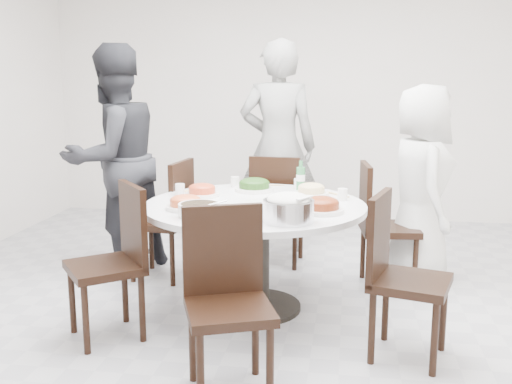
# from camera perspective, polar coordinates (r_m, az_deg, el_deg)

# --- Properties ---
(floor) EXTENTS (6.00, 6.00, 0.01)m
(floor) POSITION_cam_1_polar(r_m,az_deg,el_deg) (4.06, 3.26, -12.23)
(floor) COLOR #ACACB1
(floor) RESTS_ON ground
(wall_back) EXTENTS (6.00, 0.01, 2.80)m
(wall_back) POSITION_cam_1_polar(r_m,az_deg,el_deg) (6.72, 5.97, 9.35)
(wall_back) COLOR white
(wall_back) RESTS_ON ground
(wall_front) EXTENTS (6.00, 0.01, 2.80)m
(wall_front) POSITION_cam_1_polar(r_m,az_deg,el_deg) (0.82, -17.05, -4.44)
(wall_front) COLOR white
(wall_front) RESTS_ON ground
(dining_table) EXTENTS (1.50, 1.50, 0.75)m
(dining_table) POSITION_cam_1_polar(r_m,az_deg,el_deg) (4.14, -0.11, -6.19)
(dining_table) COLOR white
(dining_table) RESTS_ON floor
(chair_ne) EXTENTS (0.46, 0.46, 0.95)m
(chair_ne) POSITION_cam_1_polar(r_m,az_deg,el_deg) (4.67, 12.59, -3.16)
(chair_ne) COLOR black
(chair_ne) RESTS_ON floor
(chair_n) EXTENTS (0.45, 0.45, 0.95)m
(chair_n) POSITION_cam_1_polar(r_m,az_deg,el_deg) (5.11, 2.16, -1.64)
(chair_n) COLOR black
(chair_n) RESTS_ON floor
(chair_nw) EXTENTS (0.47, 0.47, 0.95)m
(chair_nw) POSITION_cam_1_polar(r_m,az_deg,el_deg) (4.81, -9.10, -2.61)
(chair_nw) COLOR black
(chair_nw) RESTS_ON floor
(chair_sw) EXTENTS (0.59, 0.59, 0.95)m
(chair_sw) POSITION_cam_1_polar(r_m,az_deg,el_deg) (3.78, -14.24, -6.64)
(chair_sw) COLOR black
(chair_sw) RESTS_ON floor
(chair_s) EXTENTS (0.54, 0.54, 0.95)m
(chair_s) POSITION_cam_1_polar(r_m,az_deg,el_deg) (3.04, -2.57, -10.78)
(chair_s) COLOR black
(chair_s) RESTS_ON floor
(chair_se) EXTENTS (0.52, 0.52, 0.95)m
(chair_se) POSITION_cam_1_polar(r_m,az_deg,el_deg) (3.53, 14.52, -7.98)
(chair_se) COLOR black
(chair_se) RESTS_ON floor
(diner_right) EXTENTS (0.61, 0.82, 1.54)m
(diner_right) POSITION_cam_1_polar(r_m,az_deg,el_deg) (4.75, 15.42, 0.59)
(diner_right) COLOR silver
(diner_right) RESTS_ON floor
(diner_middle) EXTENTS (0.72, 0.49, 1.92)m
(diner_middle) POSITION_cam_1_polar(r_m,az_deg,el_deg) (5.46, 2.10, 4.33)
(diner_middle) COLOR black
(diner_middle) RESTS_ON floor
(diner_left) EXTENTS (1.08, 1.14, 1.85)m
(diner_left) POSITION_cam_1_polar(r_m,az_deg,el_deg) (5.02, -13.39, 3.05)
(diner_left) COLOR black
(diner_left) RESTS_ON floor
(dish_greens) EXTENTS (0.29, 0.29, 0.08)m
(dish_greens) POSITION_cam_1_polar(r_m,az_deg,el_deg) (4.46, -0.17, 0.58)
(dish_greens) COLOR white
(dish_greens) RESTS_ON dining_table
(dish_pale) EXTENTS (0.24, 0.24, 0.07)m
(dish_pale) POSITION_cam_1_polar(r_m,az_deg,el_deg) (4.31, 5.29, 0.07)
(dish_pale) COLOR white
(dish_pale) RESTS_ON dining_table
(dish_orange) EXTENTS (0.24, 0.24, 0.07)m
(dish_orange) POSITION_cam_1_polar(r_m,az_deg,el_deg) (4.29, -5.16, 0.02)
(dish_orange) COLOR white
(dish_orange) RESTS_ON dining_table
(dish_redbrown) EXTENTS (0.30, 0.30, 0.07)m
(dish_redbrown) POSITION_cam_1_polar(r_m,az_deg,el_deg) (3.81, 6.18, -1.36)
(dish_redbrown) COLOR white
(dish_redbrown) RESTS_ON dining_table
(dish_tofu) EXTENTS (0.26, 0.26, 0.07)m
(dish_tofu) POSITION_cam_1_polar(r_m,az_deg,el_deg) (3.89, -6.74, -1.17)
(dish_tofu) COLOR white
(dish_tofu) RESTS_ON dining_table
(rice_bowl) EXTENTS (0.31, 0.31, 0.13)m
(rice_bowl) POSITION_cam_1_polar(r_m,az_deg,el_deg) (3.54, 3.11, -1.81)
(rice_bowl) COLOR silver
(rice_bowl) RESTS_ON dining_table
(soup_bowl) EXTENTS (0.26, 0.26, 0.08)m
(soup_bowl) POSITION_cam_1_polar(r_m,az_deg,el_deg) (3.69, -5.39, -1.71)
(soup_bowl) COLOR white
(soup_bowl) RESTS_ON dining_table
(beverage_bottle) EXTENTS (0.06, 0.06, 0.23)m
(beverage_bottle) POSITION_cam_1_polar(r_m,az_deg,el_deg) (4.48, 4.28, 1.56)
(beverage_bottle) COLOR #317C46
(beverage_bottle) RESTS_ON dining_table
(tea_cups) EXTENTS (0.07, 0.07, 0.08)m
(tea_cups) POSITION_cam_1_polar(r_m,az_deg,el_deg) (4.61, 0.70, 0.94)
(tea_cups) COLOR white
(tea_cups) RESTS_ON dining_table
(chopsticks) EXTENTS (0.24, 0.04, 0.01)m
(chopsticks) POSITION_cam_1_polar(r_m,az_deg,el_deg) (4.65, 0.82, 0.60)
(chopsticks) COLOR tan
(chopsticks) RESTS_ON dining_table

